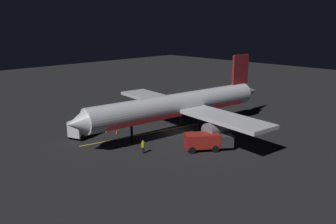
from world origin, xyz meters
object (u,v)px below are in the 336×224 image
Objects in this scene: baggage_truck at (85,127)px; traffic_cone_near_left at (117,132)px; traffic_cone_near_right at (106,131)px; catering_truck at (207,141)px; airliner at (181,106)px; ground_crew_worker at (143,147)px.

baggage_truck is 11.33× the size of traffic_cone_near_left.
catering_truck is at bearing -162.36° from traffic_cone_near_right.
traffic_cone_near_left is 1.71m from traffic_cone_near_right.
traffic_cone_near_right is (-0.82, -3.10, -1.08)m from baggage_truck.
airliner is 5.69× the size of catering_truck.
airliner is at bearing -73.75° from ground_crew_worker.
airliner is 20.34× the size of ground_crew_worker.
baggage_truck is (8.35, 11.38, -2.69)m from airliner.
airliner is at bearing -23.50° from catering_truck.
ground_crew_worker is 3.16× the size of traffic_cone_near_right.
traffic_cone_near_left is (13.82, 4.14, -0.93)m from catering_truck.
traffic_cone_near_right is at bearing 47.74° from airliner.
ground_crew_worker is (-11.28, -1.31, -0.45)m from baggage_truck.
airliner is 5.68× the size of baggage_truck.
ground_crew_worker is (4.89, 6.67, -0.30)m from catering_truck.
catering_truck reaches higher than traffic_cone_near_right.
baggage_truck is at bearing 6.62° from ground_crew_worker.
catering_truck reaches higher than traffic_cone_near_left.
baggage_truck is at bearing 75.17° from traffic_cone_near_right.
baggage_truck is at bearing 53.75° from airliner.
airliner is 10.95m from ground_crew_worker.
airliner is 64.34× the size of traffic_cone_near_left.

